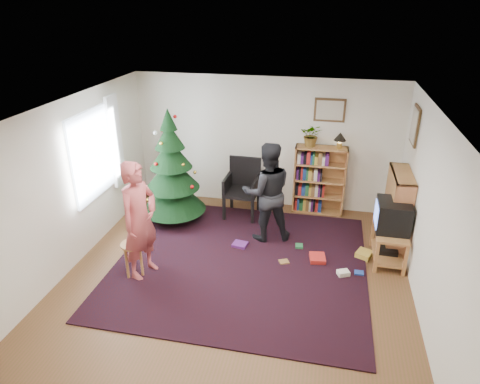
% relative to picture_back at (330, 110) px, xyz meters
% --- Properties ---
extents(floor, '(5.00, 5.00, 0.00)m').
position_rel_picture_back_xyz_m(floor, '(-1.15, -2.48, -1.95)').
color(floor, brown).
rests_on(floor, ground).
extents(ceiling, '(5.00, 5.00, 0.00)m').
position_rel_picture_back_xyz_m(ceiling, '(-1.15, -2.48, 0.55)').
color(ceiling, white).
rests_on(ceiling, wall_back).
extents(wall_back, '(5.00, 0.02, 2.50)m').
position_rel_picture_back_xyz_m(wall_back, '(-1.15, 0.02, -0.70)').
color(wall_back, silver).
rests_on(wall_back, floor).
extents(wall_front, '(5.00, 0.02, 2.50)m').
position_rel_picture_back_xyz_m(wall_front, '(-1.15, -4.97, -0.70)').
color(wall_front, silver).
rests_on(wall_front, floor).
extents(wall_left, '(0.02, 5.00, 2.50)m').
position_rel_picture_back_xyz_m(wall_left, '(-3.65, -2.48, -0.70)').
color(wall_left, silver).
rests_on(wall_left, floor).
extents(wall_right, '(0.02, 5.00, 2.50)m').
position_rel_picture_back_xyz_m(wall_right, '(1.35, -2.48, -0.70)').
color(wall_right, silver).
rests_on(wall_right, floor).
extents(rug, '(3.80, 3.60, 0.02)m').
position_rel_picture_back_xyz_m(rug, '(-1.15, -2.17, -1.94)').
color(rug, black).
rests_on(rug, floor).
extents(window_pane, '(0.04, 1.20, 1.40)m').
position_rel_picture_back_xyz_m(window_pane, '(-3.62, -1.88, -0.45)').
color(window_pane, silver).
rests_on(window_pane, wall_left).
extents(curtain, '(0.06, 0.35, 1.60)m').
position_rel_picture_back_xyz_m(curtain, '(-3.58, -1.18, -0.45)').
color(curtain, white).
rests_on(curtain, wall_left).
extents(picture_back, '(0.55, 0.03, 0.42)m').
position_rel_picture_back_xyz_m(picture_back, '(0.00, 0.00, 0.00)').
color(picture_back, '#4C3319').
rests_on(picture_back, wall_back).
extents(picture_right, '(0.03, 0.50, 0.60)m').
position_rel_picture_back_xyz_m(picture_right, '(1.33, -0.73, 0.00)').
color(picture_right, '#4C3319').
rests_on(picture_right, wall_right).
extents(christmas_tree, '(1.16, 1.16, 2.10)m').
position_rel_picture_back_xyz_m(christmas_tree, '(-2.65, -1.03, -1.08)').
color(christmas_tree, '#3F2816').
rests_on(christmas_tree, rug).
extents(bookshelf_back, '(0.95, 0.30, 1.30)m').
position_rel_picture_back_xyz_m(bookshelf_back, '(-0.08, -0.14, -1.29)').
color(bookshelf_back, '#B0663F').
rests_on(bookshelf_back, floor).
extents(bookshelf_right, '(0.30, 0.95, 1.30)m').
position_rel_picture_back_xyz_m(bookshelf_right, '(1.19, -1.15, -1.29)').
color(bookshelf_right, '#B0663F').
rests_on(bookshelf_right, floor).
extents(tv_stand, '(0.47, 0.85, 0.55)m').
position_rel_picture_back_xyz_m(tv_stand, '(1.07, -1.60, -1.63)').
color(tv_stand, '#B0663F').
rests_on(tv_stand, floor).
extents(crt_tv, '(0.49, 0.53, 0.46)m').
position_rel_picture_back_xyz_m(crt_tv, '(1.07, -1.60, -1.17)').
color(crt_tv, black).
rests_on(crt_tv, tv_stand).
extents(armchair, '(0.62, 0.62, 1.08)m').
position_rel_picture_back_xyz_m(armchair, '(-1.47, -0.50, -1.36)').
color(armchair, black).
rests_on(armchair, rug).
extents(stool, '(0.33, 0.33, 0.55)m').
position_rel_picture_back_xyz_m(stool, '(-2.63, -2.81, -1.53)').
color(stool, '#B0663F').
rests_on(stool, floor).
extents(person_standing, '(0.61, 0.75, 1.78)m').
position_rel_picture_back_xyz_m(person_standing, '(-2.51, -2.72, -1.06)').
color(person_standing, '#A84344').
rests_on(person_standing, rug).
extents(person_by_chair, '(0.99, 0.88, 1.71)m').
position_rel_picture_back_xyz_m(person_by_chair, '(-0.89, -1.32, -1.09)').
color(person_by_chair, black).
rests_on(person_by_chair, rug).
extents(potted_plant, '(0.41, 0.36, 0.42)m').
position_rel_picture_back_xyz_m(potted_plant, '(-0.28, -0.14, -0.44)').
color(potted_plant, gray).
rests_on(potted_plant, bookshelf_back).
extents(table_lamp, '(0.22, 0.22, 0.29)m').
position_rel_picture_back_xyz_m(table_lamp, '(0.22, -0.14, -0.45)').
color(table_lamp, '#A57F33').
rests_on(table_lamp, bookshelf_back).
extents(floor_clutter, '(2.20, 0.85, 0.08)m').
position_rel_picture_back_xyz_m(floor_clutter, '(-0.04, -1.87, -1.91)').
color(floor_clutter, '#A51E19').
rests_on(floor_clutter, rug).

